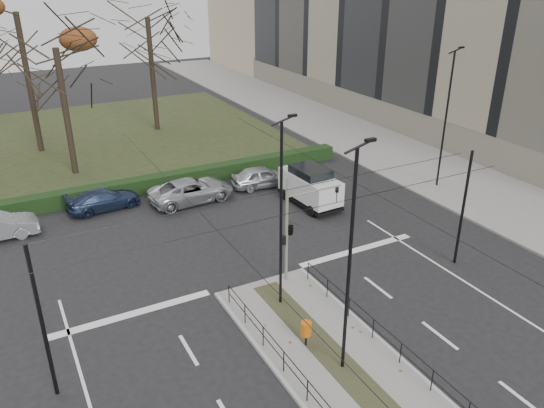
% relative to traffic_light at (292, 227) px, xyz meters
% --- Properties ---
extents(ground, '(140.00, 140.00, 0.00)m').
position_rel_traffic_light_xyz_m(ground, '(-1.41, -4.50, -2.85)').
color(ground, black).
rests_on(ground, ground).
extents(median_island, '(4.40, 15.00, 0.14)m').
position_rel_traffic_light_xyz_m(median_island, '(-1.41, -7.00, -2.78)').
color(median_island, slate).
rests_on(median_island, ground).
extents(sidewalk_east, '(8.00, 90.00, 0.14)m').
position_rel_traffic_light_xyz_m(sidewalk_east, '(16.59, 17.50, -2.78)').
color(sidewalk_east, slate).
rests_on(sidewalk_east, ground).
extents(park, '(38.00, 26.00, 0.10)m').
position_rel_traffic_light_xyz_m(park, '(-7.41, 27.50, -2.80)').
color(park, '#242C16').
rests_on(park, ground).
extents(hedge, '(38.00, 1.00, 1.00)m').
position_rel_traffic_light_xyz_m(hedge, '(-7.41, 14.10, -2.35)').
color(hedge, black).
rests_on(hedge, ground).
extents(apartment_block, '(13.09, 52.10, 21.64)m').
position_rel_traffic_light_xyz_m(apartment_block, '(26.56, 19.47, 7.55)').
color(apartment_block, '#BEAD89').
rests_on(apartment_block, ground).
extents(median_railing, '(4.14, 13.24, 0.92)m').
position_rel_traffic_light_xyz_m(median_railing, '(-1.41, -7.10, -1.87)').
color(median_railing, black).
rests_on(median_railing, median_island).
extents(catenary, '(20.00, 34.00, 6.00)m').
position_rel_traffic_light_xyz_m(catenary, '(-1.41, -2.88, 0.57)').
color(catenary, black).
rests_on(catenary, ground).
extents(traffic_light, '(3.16, 1.82, 4.65)m').
position_rel_traffic_light_xyz_m(traffic_light, '(0.00, 0.00, 0.00)').
color(traffic_light, slate).
rests_on(traffic_light, median_island).
extents(litter_bin, '(0.43, 0.43, 1.10)m').
position_rel_traffic_light_xyz_m(litter_bin, '(-1.96, -4.58, -1.92)').
color(litter_bin, black).
rests_on(litter_bin, median_island).
extents(streetlamp_median_near, '(0.74, 0.15, 8.81)m').
position_rel_traffic_light_xyz_m(streetlamp_median_near, '(-1.37, -6.26, 1.77)').
color(streetlamp_median_near, black).
rests_on(streetlamp_median_near, median_island).
extents(streetlamp_median_far, '(0.71, 0.14, 8.49)m').
position_rel_traffic_light_xyz_m(streetlamp_median_far, '(-1.41, -1.53, 1.61)').
color(streetlamp_median_far, black).
rests_on(streetlamp_median_far, median_island).
extents(streetlamp_sidewalk, '(0.76, 0.16, 9.13)m').
position_rel_traffic_light_xyz_m(streetlamp_sidewalk, '(14.74, 5.55, 1.94)').
color(streetlamp_sidewalk, black).
rests_on(streetlamp_sidewalk, sidewalk_east).
extents(parked_car_third, '(4.61, 2.28, 1.29)m').
position_rel_traffic_light_xyz_m(parked_car_third, '(-6.13, 12.54, -2.20)').
color(parked_car_third, '#1E2A46').
rests_on(parked_car_third, ground).
extents(parked_car_fourth, '(5.56, 2.86, 1.50)m').
position_rel_traffic_light_xyz_m(parked_car_fourth, '(-0.91, 11.12, -2.10)').
color(parked_car_fourth, '#A3A5AA').
rests_on(parked_car_fourth, ground).
extents(white_van, '(2.30, 4.70, 2.45)m').
position_rel_traffic_light_xyz_m(white_van, '(5.52, 7.20, -1.57)').
color(white_van, silver).
rests_on(white_van, ground).
extents(rust_tree, '(11.22, 11.22, 14.01)m').
position_rel_traffic_light_xyz_m(rust_tree, '(-8.24, 26.29, 7.90)').
color(rust_tree, black).
rests_on(rust_tree, park).
extents(bare_tree_center, '(7.61, 7.61, 12.99)m').
position_rel_traffic_light_xyz_m(bare_tree_center, '(1.93, 27.90, 6.31)').
color(bare_tree_center, black).
rests_on(bare_tree_center, park).
extents(bare_tree_near, '(7.28, 7.28, 11.68)m').
position_rel_traffic_light_xyz_m(bare_tree_near, '(-6.66, 19.77, 5.40)').
color(bare_tree_near, black).
rests_on(bare_tree_near, park).
extents(parked_car_fifth, '(4.38, 2.14, 1.44)m').
position_rel_traffic_light_xyz_m(parked_car_fifth, '(4.21, 11.22, -2.13)').
color(parked_car_fifth, '#A3A5AA').
rests_on(parked_car_fifth, ground).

